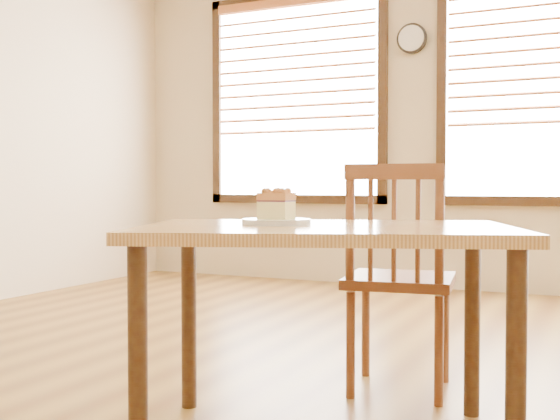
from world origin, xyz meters
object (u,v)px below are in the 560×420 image
wall_clock (412,38)px  plate (276,222)px  cafe_table_main (326,253)px  cake_slice (276,203)px  cafe_chair_main (399,277)px

wall_clock → plate: size_ratio=1.08×
cafe_table_main → cake_slice: bearing=164.8°
cafe_table_main → plate: 0.21m
cafe_table_main → wall_clock: bearing=80.5°
plate → cake_slice: size_ratio=1.92×
wall_clock → plate: (0.52, -3.76, -1.39)m
cafe_chair_main → plate: cafe_chair_main is taller
wall_clock → plate: wall_clock is taller
cafe_table_main → plate: bearing=164.2°
wall_clock → cafe_chair_main: wall_clock is taller
cake_slice → cafe_chair_main: bearing=71.9°
wall_clock → cake_slice: wall_clock is taller
wall_clock → cafe_table_main: 4.10m
wall_clock → cake_slice: bearing=-82.2°
plate → cafe_table_main: bearing=4.4°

